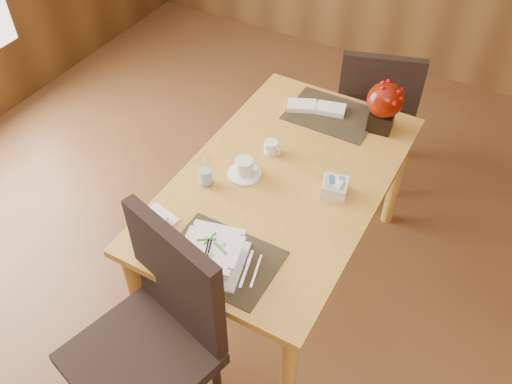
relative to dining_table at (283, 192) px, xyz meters
The scene contains 14 objects.
ground 0.89m from the dining_table, 90.00° to the right, with size 6.00×6.00×0.00m, color brown.
dining_table is the anchor object (origin of this frame).
placemat_near 0.56m from the dining_table, 90.00° to the right, with size 0.45×0.33×0.01m, color black.
placemat_far 0.56m from the dining_table, 90.00° to the left, with size 0.45×0.33×0.01m, color black.
soup_setting 0.60m from the dining_table, 92.39° to the right, with size 0.31×0.31×0.10m.
coffee_cup 0.23m from the dining_table, 156.81° to the right, with size 0.16×0.16×0.09m.
water_glass 0.40m from the dining_table, 145.01° to the right, with size 0.07×0.07×0.15m, color silver.
creamer_jug 0.23m from the dining_table, 136.81° to the left, with size 0.09×0.09×0.06m, color white, non-canonical shape.
sugar_caddy 0.28m from the dining_table, ahead, with size 0.11×0.11×0.07m, color white.
berry_decor 0.67m from the dining_table, 65.22° to the left, with size 0.18×0.18×0.27m.
napkins_far 0.57m from the dining_table, 97.88° to the left, with size 0.31×0.11×0.03m, color white, non-canonical shape.
bread_plate 0.64m from the dining_table, 124.73° to the right, with size 0.15×0.15×0.01m, color white.
near_chair 0.89m from the dining_table, 96.85° to the right, with size 0.62×0.62×1.09m.
far_chair 0.96m from the dining_table, 82.60° to the left, with size 0.58×0.58×0.99m.
Camera 1 is at (0.78, -1.06, 2.50)m, focal length 38.00 mm.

